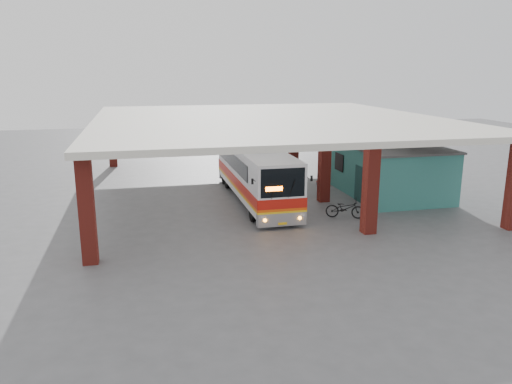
{
  "coord_description": "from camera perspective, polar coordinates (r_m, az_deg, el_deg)",
  "views": [
    {
      "loc": [
        -7.3,
        -23.75,
        7.57
      ],
      "look_at": [
        -1.77,
        0.0,
        1.54
      ],
      "focal_mm": 35.0,
      "sensor_mm": 36.0,
      "label": 1
    }
  ],
  "objects": [
    {
      "name": "coach_bus",
      "position": [
        29.15,
        -0.1,
        2.26
      ],
      "size": [
        2.5,
        11.73,
        3.41
      ],
      "rotation": [
        0.0,
        0.0,
        0.0
      ],
      "color": "silver",
      "rests_on": "ground"
    },
    {
      "name": "canopy_roof",
      "position": [
        31.39,
        1.36,
        8.27
      ],
      "size": [
        21.0,
        23.0,
        0.3
      ],
      "primitive_type": "cube",
      "color": "silver",
      "rests_on": "brick_columns"
    },
    {
      "name": "pedestrian",
      "position": [
        26.3,
        13.05,
        -1.16
      ],
      "size": [
        0.79,
        0.75,
        1.81
      ],
      "primitive_type": "imported",
      "rotation": [
        0.0,
        0.0,
        3.81
      ],
      "color": "red",
      "rests_on": "ground"
    },
    {
      "name": "ground",
      "position": [
        25.97,
        3.81,
        -3.08
      ],
      "size": [
        90.0,
        90.0,
        0.0
      ],
      "primitive_type": "plane",
      "color": "#515154",
      "rests_on": "ground"
    },
    {
      "name": "shop_building",
      "position": [
        32.02,
        14.69,
        2.62
      ],
      "size": [
        5.2,
        8.2,
        3.11
      ],
      "color": "teal",
      "rests_on": "ground"
    },
    {
      "name": "motorcycle",
      "position": [
        26.35,
        10.15,
        -1.84
      ],
      "size": [
        2.12,
        1.45,
        1.06
      ],
      "primitive_type": "imported",
      "rotation": [
        0.0,
        0.0,
        1.16
      ],
      "color": "black",
      "rests_on": "ground"
    },
    {
      "name": "red_chair",
      "position": [
        33.78,
        7.47,
        1.43
      ],
      "size": [
        0.51,
        0.51,
        0.77
      ],
      "rotation": [
        0.0,
        0.0,
        0.33
      ],
      "color": "#AF2112",
      "rests_on": "ground"
    },
    {
      "name": "brick_columns",
      "position": [
        30.53,
        3.73,
        3.68
      ],
      "size": [
        20.1,
        21.6,
        4.35
      ],
      "color": "maroon",
      "rests_on": "ground"
    }
  ]
}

